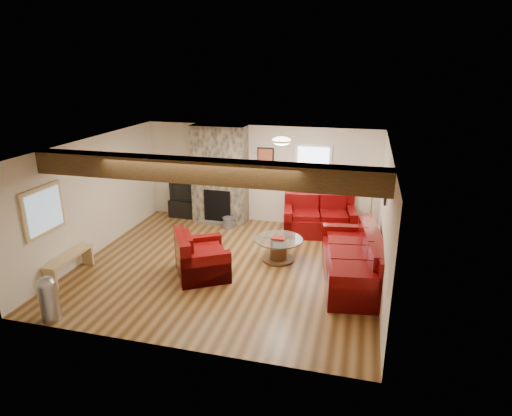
{
  "coord_description": "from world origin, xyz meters",
  "views": [
    {
      "loc": [
        2.54,
        -7.56,
        3.98
      ],
      "look_at": [
        0.5,
        0.4,
        1.17
      ],
      "focal_mm": 30.0,
      "sensor_mm": 36.0,
      "label": 1
    }
  ],
  "objects_px": {
    "loveseat": "(319,216)",
    "television": "(186,191)",
    "tv_cabinet": "(187,209)",
    "armchair_red": "(202,254)",
    "coffee_table": "(278,249)",
    "sofa_three": "(352,257)",
    "floor_lamp": "(373,186)"
  },
  "relations": [
    {
      "from": "tv_cabinet",
      "to": "television",
      "type": "bearing_deg",
      "value": 0.0
    },
    {
      "from": "coffee_table",
      "to": "television",
      "type": "relative_size",
      "value": 1.14
    },
    {
      "from": "armchair_red",
      "to": "tv_cabinet",
      "type": "bearing_deg",
      "value": -2.74
    },
    {
      "from": "tv_cabinet",
      "to": "television",
      "type": "distance_m",
      "value": 0.49
    },
    {
      "from": "sofa_three",
      "to": "floor_lamp",
      "type": "height_order",
      "value": "floor_lamp"
    },
    {
      "from": "sofa_three",
      "to": "loveseat",
      "type": "distance_m",
      "value": 2.38
    },
    {
      "from": "sofa_three",
      "to": "coffee_table",
      "type": "distance_m",
      "value": 1.62
    },
    {
      "from": "television",
      "to": "floor_lamp",
      "type": "relative_size",
      "value": 0.55
    },
    {
      "from": "television",
      "to": "armchair_red",
      "type": "bearing_deg",
      "value": -62.02
    },
    {
      "from": "sofa_three",
      "to": "tv_cabinet",
      "type": "height_order",
      "value": "sofa_three"
    },
    {
      "from": "armchair_red",
      "to": "coffee_table",
      "type": "bearing_deg",
      "value": -83.78
    },
    {
      "from": "loveseat",
      "to": "sofa_three",
      "type": "bearing_deg",
      "value": -78.42
    },
    {
      "from": "loveseat",
      "to": "television",
      "type": "height_order",
      "value": "television"
    },
    {
      "from": "tv_cabinet",
      "to": "floor_lamp",
      "type": "relative_size",
      "value": 0.59
    },
    {
      "from": "loveseat",
      "to": "armchair_red",
      "type": "relative_size",
      "value": 1.59
    },
    {
      "from": "coffee_table",
      "to": "television",
      "type": "height_order",
      "value": "television"
    },
    {
      "from": "armchair_red",
      "to": "coffee_table",
      "type": "distance_m",
      "value": 1.66
    },
    {
      "from": "television",
      "to": "floor_lamp",
      "type": "distance_m",
      "value": 4.84
    },
    {
      "from": "sofa_three",
      "to": "television",
      "type": "distance_m",
      "value": 5.11
    },
    {
      "from": "loveseat",
      "to": "coffee_table",
      "type": "height_order",
      "value": "loveseat"
    },
    {
      "from": "sofa_three",
      "to": "coffee_table",
      "type": "xyz_separation_m",
      "value": [
        -1.53,
        0.49,
        -0.22
      ]
    },
    {
      "from": "coffee_table",
      "to": "tv_cabinet",
      "type": "height_order",
      "value": "coffee_table"
    },
    {
      "from": "sofa_three",
      "to": "television",
      "type": "bearing_deg",
      "value": -127.74
    },
    {
      "from": "loveseat",
      "to": "television",
      "type": "relative_size",
      "value": 1.94
    },
    {
      "from": "sofa_three",
      "to": "tv_cabinet",
      "type": "bearing_deg",
      "value": -127.74
    },
    {
      "from": "television",
      "to": "sofa_three",
      "type": "bearing_deg",
      "value": -29.47
    },
    {
      "from": "floor_lamp",
      "to": "tv_cabinet",
      "type": "bearing_deg",
      "value": 173.56
    },
    {
      "from": "loveseat",
      "to": "armchair_red",
      "type": "height_order",
      "value": "loveseat"
    },
    {
      "from": "coffee_table",
      "to": "floor_lamp",
      "type": "distance_m",
      "value": 2.62
    },
    {
      "from": "tv_cabinet",
      "to": "floor_lamp",
      "type": "distance_m",
      "value": 4.93
    },
    {
      "from": "armchair_red",
      "to": "tv_cabinet",
      "type": "xyz_separation_m",
      "value": [
        -1.6,
        3.01,
        -0.2
      ]
    },
    {
      "from": "tv_cabinet",
      "to": "floor_lamp",
      "type": "height_order",
      "value": "floor_lamp"
    }
  ]
}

